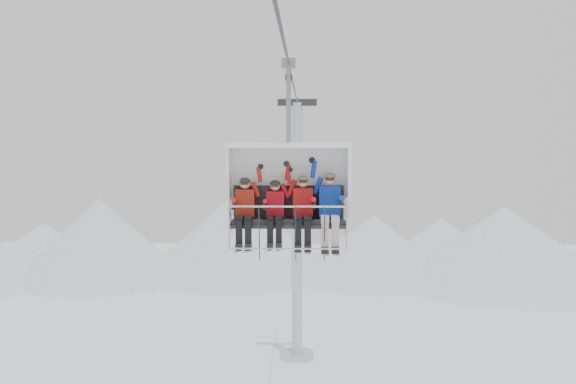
{
  "coord_description": "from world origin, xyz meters",
  "views": [
    {
      "loc": [
        0.32,
        -14.88,
        11.89
      ],
      "look_at": [
        0.0,
        0.0,
        10.61
      ],
      "focal_mm": 45.0,
      "sensor_mm": 36.0,
      "label": 1
    }
  ],
  "objects_px": {
    "skier_center_left": "(275,211)",
    "skier_far_right": "(330,207)",
    "skier_center_right": "(303,209)",
    "chairlift_carrier": "(289,184)",
    "skier_far_left": "(245,209)",
    "lift_tower_right": "(297,249)"
  },
  "relations": [
    {
      "from": "skier_center_left",
      "to": "skier_far_right",
      "type": "height_order",
      "value": "skier_far_right"
    },
    {
      "from": "chairlift_carrier",
      "to": "skier_center_right",
      "type": "height_order",
      "value": "chairlift_carrier"
    },
    {
      "from": "lift_tower_right",
      "to": "skier_center_right",
      "type": "xyz_separation_m",
      "value": [
        0.31,
        -21.65,
        4.45
      ]
    },
    {
      "from": "skier_far_left",
      "to": "skier_far_right",
      "type": "xyz_separation_m",
      "value": [
        1.81,
        0.01,
        0.05
      ]
    },
    {
      "from": "skier_far_left",
      "to": "skier_center_left",
      "type": "xyz_separation_m",
      "value": [
        0.65,
        -0.01,
        -0.02
      ]
    },
    {
      "from": "lift_tower_right",
      "to": "chairlift_carrier",
      "type": "relative_size",
      "value": 3.38
    },
    {
      "from": "lift_tower_right",
      "to": "skier_far_right",
      "type": "height_order",
      "value": "lift_tower_right"
    },
    {
      "from": "skier_center_left",
      "to": "skier_far_right",
      "type": "relative_size",
      "value": 0.95
    },
    {
      "from": "lift_tower_right",
      "to": "skier_far_left",
      "type": "bearing_deg",
      "value": -92.46
    },
    {
      "from": "chairlift_carrier",
      "to": "skier_center_left",
      "type": "relative_size",
      "value": 2.36
    },
    {
      "from": "skier_center_left",
      "to": "skier_far_left",
      "type": "bearing_deg",
      "value": 179.39
    },
    {
      "from": "chairlift_carrier",
      "to": "skier_far_left",
      "type": "relative_size",
      "value": 2.36
    },
    {
      "from": "skier_center_right",
      "to": "skier_far_right",
      "type": "distance_m",
      "value": 0.57
    },
    {
      "from": "skier_center_left",
      "to": "skier_center_right",
      "type": "height_order",
      "value": "skier_center_right"
    },
    {
      "from": "lift_tower_right",
      "to": "skier_far_right",
      "type": "xyz_separation_m",
      "value": [
        0.88,
        -21.64,
        4.47
      ]
    },
    {
      "from": "lift_tower_right",
      "to": "skier_center_right",
      "type": "distance_m",
      "value": 22.1
    },
    {
      "from": "lift_tower_right",
      "to": "chairlift_carrier",
      "type": "height_order",
      "value": "lift_tower_right"
    },
    {
      "from": "chairlift_carrier",
      "to": "skier_center_right",
      "type": "bearing_deg",
      "value": -45.06
    },
    {
      "from": "chairlift_carrier",
      "to": "skier_far_left",
      "type": "distance_m",
      "value": 1.11
    },
    {
      "from": "skier_far_left",
      "to": "skier_far_right",
      "type": "bearing_deg",
      "value": 0.39
    },
    {
      "from": "skier_far_left",
      "to": "skier_center_left",
      "type": "relative_size",
      "value": 1.0
    },
    {
      "from": "skier_far_left",
      "to": "skier_center_left",
      "type": "distance_m",
      "value": 0.65
    }
  ]
}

